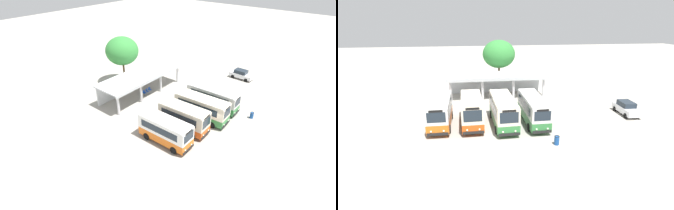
% 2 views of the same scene
% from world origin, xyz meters
% --- Properties ---
extents(ground_plane, '(180.00, 180.00, 0.00)m').
position_xyz_m(ground_plane, '(0.00, 0.00, 0.00)').
color(ground_plane, '#A39E93').
extents(city_bus_nearest_orange, '(2.40, 6.78, 3.18)m').
position_xyz_m(city_bus_nearest_orange, '(-5.99, 3.00, 1.76)').
color(city_bus_nearest_orange, black).
rests_on(city_bus_nearest_orange, ground).
extents(city_bus_second_in_row, '(2.53, 6.67, 3.31)m').
position_xyz_m(city_bus_second_in_row, '(-2.51, 2.81, 1.83)').
color(city_bus_second_in_row, black).
rests_on(city_bus_second_in_row, ground).
extents(city_bus_middle_cream, '(2.60, 7.56, 3.23)m').
position_xyz_m(city_bus_middle_cream, '(0.98, 2.35, 1.79)').
color(city_bus_middle_cream, black).
rests_on(city_bus_middle_cream, ground).
extents(city_bus_fourth_amber, '(2.29, 7.79, 3.08)m').
position_xyz_m(city_bus_fourth_amber, '(4.46, 2.64, 1.71)').
color(city_bus_fourth_amber, black).
rests_on(city_bus_fourth_amber, ground).
extents(parked_car_flank, '(1.95, 4.22, 1.62)m').
position_xyz_m(parked_car_flank, '(16.75, 3.63, 0.83)').
color(parked_car_flank, black).
rests_on(parked_car_flank, ground).
extents(terminal_canopy, '(15.03, 5.05, 3.40)m').
position_xyz_m(terminal_canopy, '(1.43, 14.46, 2.59)').
color(terminal_canopy, silver).
rests_on(terminal_canopy, ground).
extents(waiting_chair_end_by_column, '(0.45, 0.45, 0.86)m').
position_xyz_m(waiting_chair_end_by_column, '(0.97, 13.05, 0.52)').
color(waiting_chair_end_by_column, slate).
rests_on(waiting_chair_end_by_column, ground).
extents(waiting_chair_second_from_end, '(0.45, 0.45, 0.86)m').
position_xyz_m(waiting_chair_second_from_end, '(1.64, 13.05, 0.52)').
color(waiting_chair_second_from_end, slate).
rests_on(waiting_chair_second_from_end, ground).
extents(waiting_chair_middle_seat, '(0.45, 0.45, 0.86)m').
position_xyz_m(waiting_chair_middle_seat, '(2.30, 13.11, 0.52)').
color(waiting_chair_middle_seat, slate).
rests_on(waiting_chair_middle_seat, ground).
extents(roadside_tree_behind_canopy, '(5.50, 5.50, 8.10)m').
position_xyz_m(roadside_tree_behind_canopy, '(2.38, 19.10, 5.75)').
color(roadside_tree_behind_canopy, brown).
rests_on(roadside_tree_behind_canopy, ground).
extents(litter_bin_apron, '(0.49, 0.49, 0.90)m').
position_xyz_m(litter_bin_apron, '(5.43, -3.10, 0.46)').
color(litter_bin_apron, '#19478C').
rests_on(litter_bin_apron, ground).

